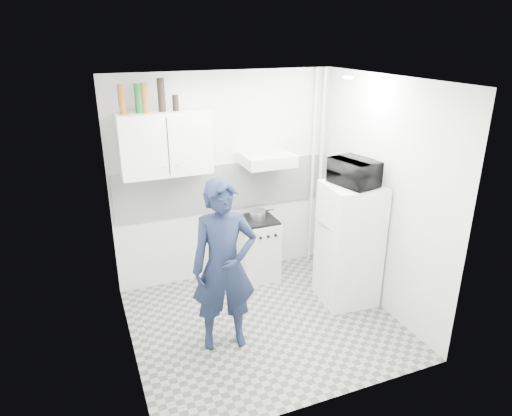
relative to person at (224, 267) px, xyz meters
name	(u,v)px	position (x,y,z in m)	size (l,w,h in m)	color
floor	(264,323)	(0.49, 0.16, -0.88)	(2.80, 2.80, 0.00)	gray
ceiling	(266,80)	(0.49, 0.16, 1.72)	(2.80, 2.80, 0.00)	white
wall_back	(226,179)	(0.49, 1.41, 0.42)	(2.80, 2.80, 0.00)	silver
wall_left	(121,235)	(-0.91, 0.16, 0.42)	(2.60, 2.60, 0.00)	silver
wall_right	(381,196)	(1.89, 0.16, 0.42)	(2.60, 2.60, 0.00)	silver
person	(224,267)	(0.00, 0.00, 0.00)	(0.64, 0.42, 1.76)	#151E34
stove	(257,249)	(0.81, 1.16, -0.49)	(0.49, 0.49, 0.78)	beige
fridge	(349,244)	(1.59, 0.26, -0.16)	(0.60, 0.60, 1.44)	white
stove_top	(257,220)	(0.81, 1.16, -0.08)	(0.47, 0.47, 0.03)	black
saucepan	(257,214)	(0.82, 1.16, -0.01)	(0.20, 0.20, 0.11)	silver
microwave	(355,172)	(1.59, 0.26, 0.70)	(0.35, 0.52, 0.29)	black
bottle_a	(122,99)	(-0.67, 1.23, 1.47)	(0.07, 0.07, 0.30)	brown
bottle_b	(138,98)	(-0.50, 1.23, 1.47)	(0.08, 0.08, 0.31)	#144C1E
bottle_c	(145,98)	(-0.44, 1.23, 1.48)	(0.08, 0.08, 0.31)	brown
bottle_d	(161,95)	(-0.26, 1.23, 1.50)	(0.08, 0.08, 0.35)	black
canister_a	(176,103)	(-0.11, 1.23, 1.41)	(0.07, 0.07, 0.17)	black
upper_cabinet	(165,144)	(-0.26, 1.23, 0.97)	(1.00, 0.35, 0.70)	white
range_hood	(267,159)	(0.94, 1.16, 0.69)	(0.60, 0.50, 0.14)	beige
backsplash	(226,187)	(0.49, 1.39, 0.32)	(2.74, 0.03, 0.60)	white
pipe_a	(321,170)	(1.79, 1.33, 0.42)	(0.05, 0.05, 2.60)	beige
pipe_b	(313,171)	(1.67, 1.33, 0.42)	(0.04, 0.04, 2.60)	beige
ceiling_spot_fixture	(348,77)	(1.49, 0.36, 1.69)	(0.10, 0.10, 0.02)	white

